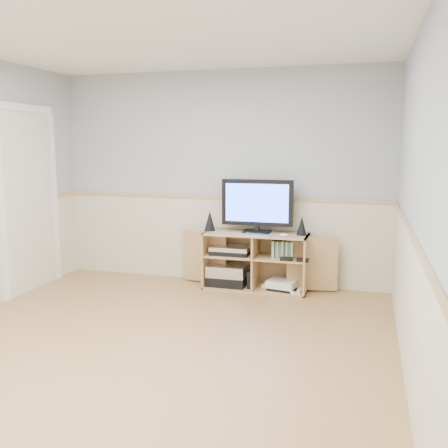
# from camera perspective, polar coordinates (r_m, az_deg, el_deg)

# --- Properties ---
(room) EXTENTS (4.04, 4.54, 2.54)m
(room) POSITION_cam_1_polar(r_m,az_deg,el_deg) (3.99, -9.79, 2.81)
(room) COLOR tan
(room) RESTS_ON ground
(media_cabinet) EXTENTS (1.83, 0.44, 0.65)m
(media_cabinet) POSITION_cam_1_polar(r_m,az_deg,el_deg) (5.78, 3.75, -4.07)
(media_cabinet) COLOR tan
(media_cabinet) RESTS_ON floor
(monitor) EXTENTS (0.82, 0.18, 0.60)m
(monitor) POSITION_cam_1_polar(r_m,az_deg,el_deg) (5.66, 3.81, 2.28)
(monitor) COLOR black
(monitor) RESTS_ON media_cabinet
(speaker_left) EXTENTS (0.13, 0.13, 0.23)m
(speaker_left) POSITION_cam_1_polar(r_m,az_deg,el_deg) (5.80, -1.64, 0.38)
(speaker_left) COLOR black
(speaker_left) RESTS_ON media_cabinet
(speaker_right) EXTENTS (0.11, 0.11, 0.21)m
(speaker_right) POSITION_cam_1_polar(r_m,az_deg,el_deg) (5.58, 8.87, -0.20)
(speaker_right) COLOR black
(speaker_right) RESTS_ON media_cabinet
(keyboard) EXTENTS (0.34, 0.18, 0.01)m
(keyboard) POSITION_cam_1_polar(r_m,az_deg,el_deg) (5.52, 3.84, -1.26)
(keyboard) COLOR silver
(keyboard) RESTS_ON media_cabinet
(mouse) EXTENTS (0.11, 0.08, 0.04)m
(mouse) POSITION_cam_1_polar(r_m,az_deg,el_deg) (5.46, 6.88, -1.28)
(mouse) COLOR white
(mouse) RESTS_ON media_cabinet
(av_components) EXTENTS (0.52, 0.33, 0.47)m
(av_components) POSITION_cam_1_polar(r_m,az_deg,el_deg) (5.83, 0.57, -5.09)
(av_components) COLOR black
(av_components) RESTS_ON media_cabinet
(game_consoles) EXTENTS (0.46, 0.31, 0.11)m
(game_consoles) POSITION_cam_1_polar(r_m,az_deg,el_deg) (5.73, 6.56, -6.94)
(game_consoles) COLOR white
(game_consoles) RESTS_ON media_cabinet
(game_cases) EXTENTS (0.24, 0.13, 0.19)m
(game_cases) POSITION_cam_1_polar(r_m,az_deg,el_deg) (5.62, 6.74, -2.89)
(game_cases) COLOR #3F8C3F
(game_cases) RESTS_ON media_cabinet
(wall_outlet) EXTENTS (0.12, 0.03, 0.12)m
(wall_outlet) POSITION_cam_1_polar(r_m,az_deg,el_deg) (5.81, 9.11, -1.39)
(wall_outlet) COLOR white
(wall_outlet) RESTS_ON wall_back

